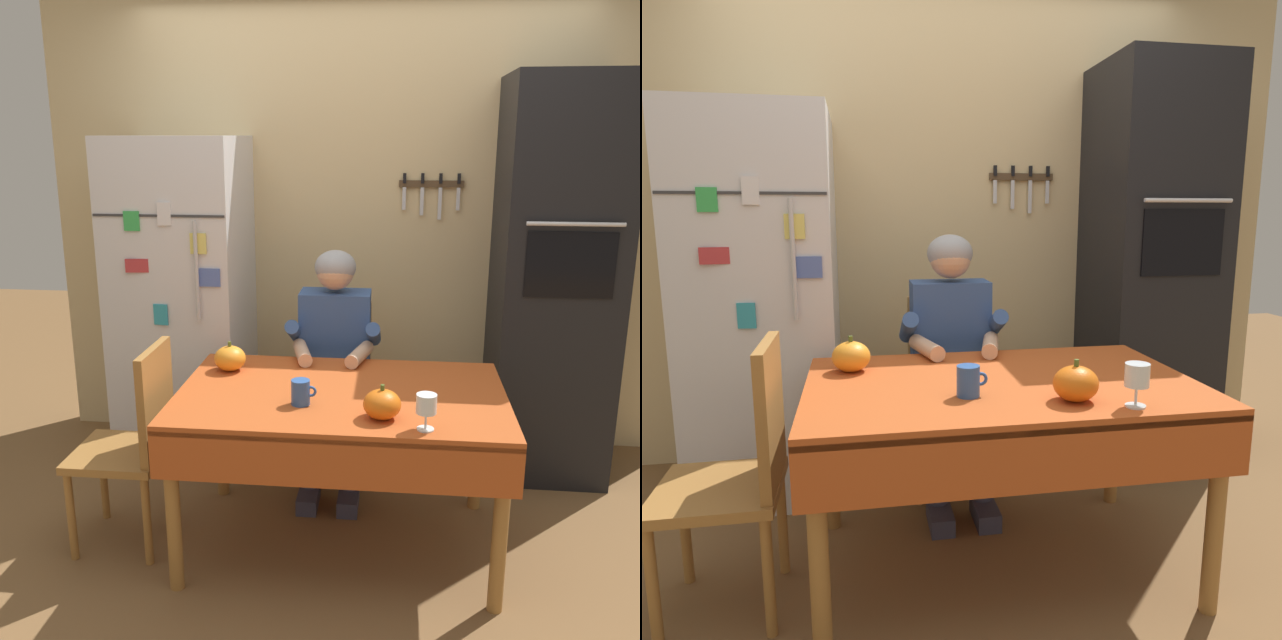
{
  "view_description": "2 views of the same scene",
  "coord_description": "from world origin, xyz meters",
  "views": [
    {
      "loc": [
        0.21,
        -2.66,
        1.8
      ],
      "look_at": [
        -0.1,
        0.16,
        1.04
      ],
      "focal_mm": 38.64,
      "sensor_mm": 36.0,
      "label": 1
    },
    {
      "loc": [
        -0.5,
        -1.86,
        1.34
      ],
      "look_at": [
        -0.13,
        0.18,
        0.95
      ],
      "focal_mm": 32.14,
      "sensor_mm": 36.0,
      "label": 2
    }
  ],
  "objects": [
    {
      "name": "ground_plane",
      "position": [
        0.0,
        0.0,
        0.0
      ],
      "size": [
        10.0,
        10.0,
        0.0
      ],
      "primitive_type": "plane",
      "color": "brown",
      "rests_on": "ground"
    },
    {
      "name": "back_wall_assembly",
      "position": [
        0.05,
        1.35,
        1.3
      ],
      "size": [
        3.7,
        0.13,
        2.6
      ],
      "color": "#D1B784",
      "rests_on": "ground"
    },
    {
      "name": "seated_person",
      "position": [
        -0.08,
        0.68,
        0.74
      ],
      "size": [
        0.47,
        0.55,
        1.25
      ],
      "color": "#38384C",
      "rests_on": "ground"
    },
    {
      "name": "wine_glass",
      "position": [
        0.34,
        -0.26,
        0.84
      ],
      "size": [
        0.08,
        0.08,
        0.14
      ],
      "color": "white",
      "rests_on": "dining_table"
    },
    {
      "name": "chair_behind_person",
      "position": [
        -0.08,
        0.87,
        0.51
      ],
      "size": [
        0.4,
        0.4,
        0.93
      ],
      "color": "tan",
      "rests_on": "ground"
    },
    {
      "name": "wall_oven",
      "position": [
        1.05,
        1.0,
        1.05
      ],
      "size": [
        0.6,
        0.64,
        2.1
      ],
      "color": "black",
      "rests_on": "ground"
    },
    {
      "name": "coffee_mug",
      "position": [
        -0.15,
        -0.07,
        0.79
      ],
      "size": [
        0.1,
        0.08,
        0.1
      ],
      "color": "#2D569E",
      "rests_on": "dining_table"
    },
    {
      "name": "pumpkin_large",
      "position": [
        0.18,
        -0.17,
        0.8
      ],
      "size": [
        0.15,
        0.15,
        0.14
      ],
      "color": "orange",
      "rests_on": "dining_table"
    },
    {
      "name": "refrigerator",
      "position": [
        -0.95,
        0.96,
        0.9
      ],
      "size": [
        0.68,
        0.71,
        1.8
      ],
      "color": "silver",
      "rests_on": "ground"
    },
    {
      "name": "dining_table",
      "position": [
        0.0,
        0.08,
        0.66
      ],
      "size": [
        1.4,
        0.9,
        0.74
      ],
      "color": "#9E6B33",
      "rests_on": "ground"
    },
    {
      "name": "pumpkin_medium",
      "position": [
        -0.54,
        0.32,
        0.8
      ],
      "size": [
        0.15,
        0.15,
        0.14
      ],
      "color": "orange",
      "rests_on": "dining_table"
    },
    {
      "name": "chair_left_side",
      "position": [
        -0.9,
        0.03,
        0.51
      ],
      "size": [
        0.4,
        0.4,
        0.93
      ],
      "color": "#9E6B33",
      "rests_on": "ground"
    }
  ]
}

